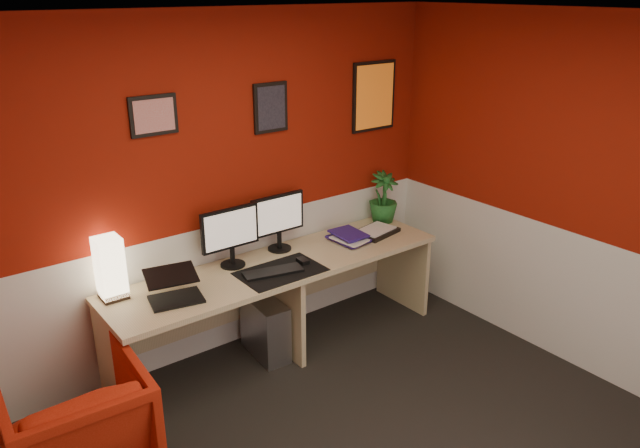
{
  "coord_description": "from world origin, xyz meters",
  "views": [
    {
      "loc": [
        -1.89,
        -2.07,
        2.63
      ],
      "look_at": [
        0.6,
        1.21,
        1.05
      ],
      "focal_mm": 35.02,
      "sensor_mm": 36.0,
      "label": 1
    }
  ],
  "objects": [
    {
      "name": "book_middle",
      "position": [
        0.93,
        1.37,
        0.77
      ],
      "size": [
        0.22,
        0.28,
        0.02
      ],
      "primitive_type": "imported",
      "rotation": [
        0.0,
        0.0,
        0.11
      ],
      "color": "silver",
      "rests_on": "book_bottom"
    },
    {
      "name": "potted_plant",
      "position": [
        1.57,
        1.59,
        0.95
      ],
      "size": [
        0.26,
        0.26,
        0.43
      ],
      "primitive_type": "imported",
      "rotation": [
        0.0,
        0.0,
        -0.09
      ],
      "color": "#19591E",
      "rests_on": "desk"
    },
    {
      "name": "laptop",
      "position": [
        -0.46,
        1.34,
        0.84
      ],
      "size": [
        0.37,
        0.29,
        0.22
      ],
      "primitive_type": "cube",
      "rotation": [
        0.0,
        0.0,
        -0.21
      ],
      "color": "black",
      "rests_on": "desk"
    },
    {
      "name": "wall_back",
      "position": [
        0.0,
        1.75,
        1.25
      ],
      "size": [
        4.0,
        0.01,
        2.5
      ],
      "primitive_type": "cube",
      "color": "maroon",
      "rests_on": "ground"
    },
    {
      "name": "desk_mat",
      "position": [
        0.31,
        1.28,
        0.73
      ],
      "size": [
        0.6,
        0.38,
        0.01
      ],
      "primitive_type": "cube",
      "color": "black",
      "rests_on": "desk"
    },
    {
      "name": "monitor_left",
      "position": [
        0.09,
        1.58,
        1.02
      ],
      "size": [
        0.45,
        0.06,
        0.58
      ],
      "primitive_type": "cube",
      "color": "black",
      "rests_on": "desk"
    },
    {
      "name": "book_top",
      "position": [
        0.94,
        1.43,
        0.79
      ],
      "size": [
        0.23,
        0.3,
        0.03
      ],
      "primitive_type": "imported",
      "rotation": [
        0.0,
        0.0,
        -0.05
      ],
      "color": "navy",
      "rests_on": "book_middle"
    },
    {
      "name": "ceiling",
      "position": [
        0.0,
        0.0,
        2.5
      ],
      "size": [
        4.0,
        3.5,
        0.01
      ],
      "primitive_type": "cube",
      "color": "white",
      "rests_on": "ground"
    },
    {
      "name": "armchair",
      "position": [
        -1.25,
        1.0,
        0.35
      ],
      "size": [
        0.78,
        0.81,
        0.7
      ],
      "primitive_type": "imported",
      "rotation": [
        0.0,
        0.0,
        3.09
      ],
      "color": "#B32511",
      "rests_on": "ground"
    },
    {
      "name": "art_center",
      "position": [
        0.55,
        1.74,
        1.8
      ],
      "size": [
        0.28,
        0.02,
        0.36
      ],
      "primitive_type": "cube",
      "color": "black",
      "rests_on": "wall_back"
    },
    {
      "name": "wainscot_right",
      "position": [
        2.0,
        0.0,
        0.5
      ],
      "size": [
        0.01,
        3.5,
        1.0
      ],
      "primitive_type": "cube",
      "color": "silver",
      "rests_on": "ground"
    },
    {
      "name": "desk",
      "position": [
        0.38,
        1.41,
        0.36
      ],
      "size": [
        2.6,
        0.65,
        0.73
      ],
      "primitive_type": "cube",
      "color": "tan",
      "rests_on": "ground"
    },
    {
      "name": "wall_right",
      "position": [
        2.0,
        0.0,
        1.25
      ],
      "size": [
        0.01,
        3.5,
        2.5
      ],
      "primitive_type": "cube",
      "color": "maroon",
      "rests_on": "ground"
    },
    {
      "name": "keyboard",
      "position": [
        0.25,
        1.29,
        0.74
      ],
      "size": [
        0.44,
        0.23,
        0.02
      ],
      "primitive_type": "cube",
      "rotation": [
        0.0,
        0.0,
        -0.23
      ],
      "color": "black",
      "rests_on": "desk_mat"
    },
    {
      "name": "art_left",
      "position": [
        -0.33,
        1.74,
        1.85
      ],
      "size": [
        0.32,
        0.02,
        0.26
      ],
      "primitive_type": "cube",
      "color": "red",
      "rests_on": "wall_back"
    },
    {
      "name": "art_right",
      "position": [
        1.55,
        1.74,
        1.78
      ],
      "size": [
        0.44,
        0.02,
        0.56
      ],
      "primitive_type": "cube",
      "color": "orange",
      "rests_on": "wall_back"
    },
    {
      "name": "wainscot_back",
      "position": [
        0.0,
        1.75,
        0.5
      ],
      "size": [
        4.0,
        0.01,
        1.0
      ],
      "primitive_type": "cube",
      "color": "silver",
      "rests_on": "ground"
    },
    {
      "name": "mouse",
      "position": [
        0.52,
        1.3,
        0.75
      ],
      "size": [
        0.07,
        0.1,
        0.03
      ],
      "primitive_type": "cube",
      "rotation": [
        0.0,
        0.0,
        -0.09
      ],
      "color": "black",
      "rests_on": "desk_mat"
    },
    {
      "name": "book_bottom",
      "position": [
        0.94,
        1.42,
        0.74
      ],
      "size": [
        0.25,
        0.32,
        0.03
      ],
      "primitive_type": "imported",
      "rotation": [
        0.0,
        0.0,
        0.06
      ],
      "color": "navy",
      "rests_on": "desk"
    },
    {
      "name": "pc_tower",
      "position": [
        0.26,
        1.44,
        0.23
      ],
      "size": [
        0.24,
        0.46,
        0.45
      ],
      "primitive_type": "cube",
      "rotation": [
        0.0,
        0.0,
        -0.08
      ],
      "color": "#99999E",
      "rests_on": "ground"
    },
    {
      "name": "zen_tray",
      "position": [
        1.34,
        1.42,
        0.74
      ],
      "size": [
        0.39,
        0.31,
        0.03
      ],
      "primitive_type": "cube",
      "rotation": [
        0.0,
        0.0,
        0.19
      ],
      "color": "black",
      "rests_on": "desk"
    },
    {
      "name": "shoji_lamp",
      "position": [
        -0.77,
        1.62,
        0.93
      ],
      "size": [
        0.16,
        0.16,
        0.4
      ],
      "primitive_type": "cube",
      "color": "#FFE5B2",
      "rests_on": "desk"
    },
    {
      "name": "monitor_right",
      "position": [
        0.53,
        1.62,
        1.02
      ],
      "size": [
        0.45,
        0.06,
        0.58
      ],
      "primitive_type": "cube",
      "color": "black",
      "rests_on": "desk"
    }
  ]
}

